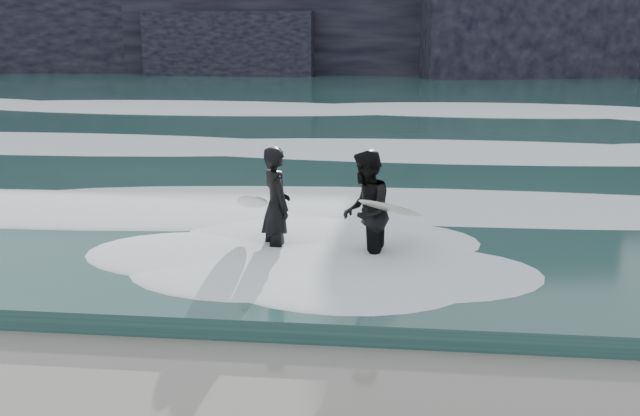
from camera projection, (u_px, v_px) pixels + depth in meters
The scene contains 6 objects.
sea at pixel (348, 102), 35.22m from camera, with size 90.00×52.00×0.30m, color #224945.
foam_near at pixel (265, 201), 15.88m from camera, with size 60.00×3.20×0.20m, color white.
foam_mid at pixel (310, 143), 22.62m from camera, with size 60.00×4.00×0.24m, color white.
foam_far at pixel (339, 105), 31.29m from camera, with size 60.00×4.80×0.30m, color white.
surfer_left at pixel (273, 205), 13.05m from camera, with size 1.14×1.84×1.95m.
surfer_right at pixel (368, 212), 12.56m from camera, with size 1.50×2.09×1.98m.
Camera 1 is at (2.86, -6.22, 4.08)m, focal length 45.00 mm.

